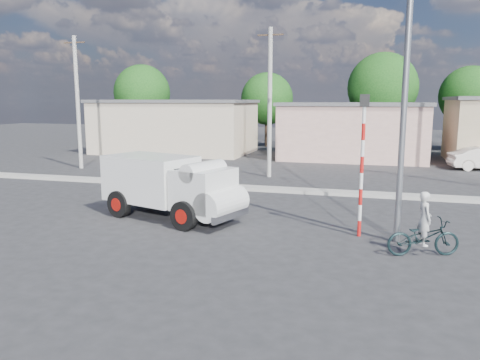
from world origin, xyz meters
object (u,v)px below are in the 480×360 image
(bicycle, at_px, (423,237))
(cyclist, at_px, (424,229))
(streetlight, at_px, (400,72))
(truck, at_px, (172,185))
(traffic_pole, at_px, (362,153))

(bicycle, bearing_deg, cyclist, -0.00)
(cyclist, height_order, streetlight, streetlight)
(bicycle, bearing_deg, truck, 59.44)
(bicycle, xyz_separation_m, cyclist, (0.00, 0.00, 0.22))
(truck, distance_m, streetlight, 8.35)
(cyclist, bearing_deg, bicycle, -0.00)
(bicycle, relative_size, cyclist, 1.33)
(traffic_pole, bearing_deg, bicycle, -39.64)
(bicycle, distance_m, streetlight, 4.65)
(cyclist, bearing_deg, traffic_pole, 32.45)
(cyclist, xyz_separation_m, streetlight, (-0.79, 1.13, 4.22))
(streetlight, bearing_deg, traffic_pole, 162.27)
(bicycle, height_order, cyclist, cyclist)
(bicycle, height_order, traffic_pole, traffic_pole)
(traffic_pole, height_order, streetlight, streetlight)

